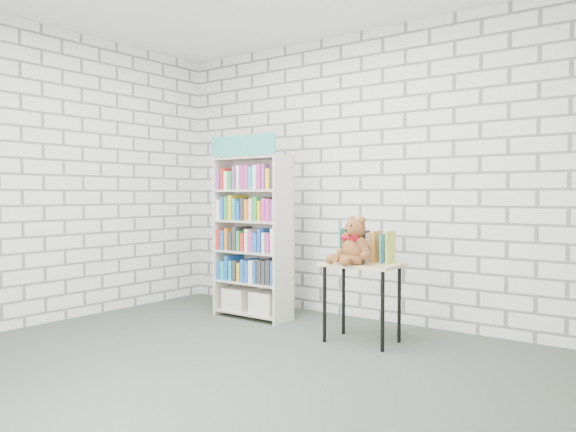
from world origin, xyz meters
The scene contains 6 objects.
ground centered at (0.00, 0.00, 0.00)m, with size 4.50×4.50×0.00m, color #3B463B.
room_shell centered at (0.00, 0.00, 1.78)m, with size 4.52×4.02×2.81m.
bookshelf centered at (-0.84, 1.36, 0.81)m, with size 0.79×0.31×1.78m.
display_table centered at (0.48, 1.19, 0.56)m, with size 0.63×0.45×0.66m.
table_books centered at (0.47, 1.29, 0.78)m, with size 0.43×0.21×0.25m.
teddy_bear centered at (0.46, 1.09, 0.81)m, with size 0.35×0.35×0.39m.
Camera 1 is at (2.73, -2.83, 1.21)m, focal length 35.00 mm.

